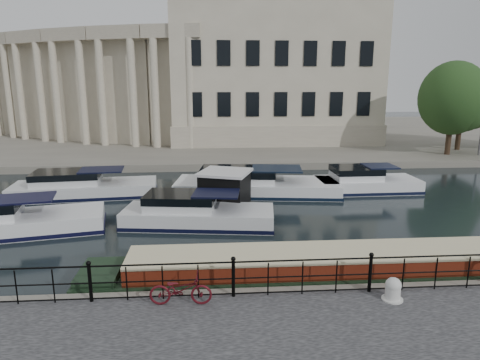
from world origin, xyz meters
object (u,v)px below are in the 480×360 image
at_px(mooring_bollard, 393,289).
at_px(narrowboat, 320,275).
at_px(bicycle, 181,289).
at_px(harbour_hut, 225,193).

xyz_separation_m(mooring_bollard, narrowboat, (-1.53, 2.12, -0.50)).
height_order(bicycle, harbour_hut, harbour_hut).
distance_m(mooring_bollard, narrowboat, 2.66).
relative_size(narrowboat, harbour_hut, 3.86).
distance_m(bicycle, harbour_hut, 10.64).
bearing_deg(bicycle, harbour_hut, -6.13).
xyz_separation_m(bicycle, mooring_bollard, (5.96, -0.17, -0.14)).
height_order(mooring_bollard, harbour_hut, harbour_hut).
height_order(bicycle, mooring_bollard, bicycle).
bearing_deg(mooring_bollard, harbour_hut, 112.04).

